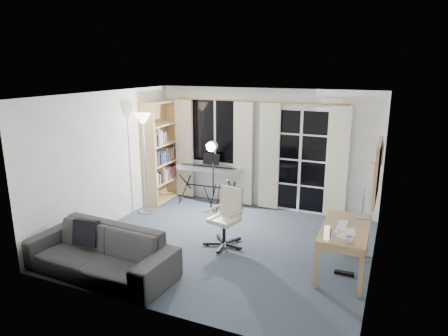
% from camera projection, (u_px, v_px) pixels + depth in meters
% --- Properties ---
extents(floor, '(4.50, 4.00, 0.02)m').
position_uv_depth(floor, '(224.00, 245.00, 6.50)').
color(floor, '#3B4755').
rests_on(floor, ground).
extents(window, '(1.20, 0.08, 1.40)m').
position_uv_depth(window, '(216.00, 131.00, 8.28)').
color(window, white).
rests_on(window, floor).
extents(french_door, '(1.32, 0.09, 2.11)m').
position_uv_depth(french_door, '(300.00, 161.00, 7.70)').
color(french_door, white).
rests_on(french_door, floor).
extents(curtains, '(3.60, 0.07, 2.13)m').
position_uv_depth(curtains, '(255.00, 155.00, 7.95)').
color(curtains, gold).
rests_on(curtains, floor).
extents(bookshelf, '(0.36, 0.99, 2.13)m').
position_uv_depth(bookshelf, '(159.00, 154.00, 8.37)').
color(bookshelf, tan).
rests_on(bookshelf, floor).
extents(torchiere_lamp, '(0.32, 0.32, 1.96)m').
position_uv_depth(torchiere_lamp, '(143.00, 134.00, 7.50)').
color(torchiere_lamp, '#B2B2B7').
rests_on(torchiere_lamp, floor).
extents(keyboard_piano, '(1.37, 0.69, 0.98)m').
position_uv_depth(keyboard_piano, '(209.00, 169.00, 8.23)').
color(keyboard_piano, black).
rests_on(keyboard_piano, floor).
extents(studio_light, '(0.26, 0.29, 1.47)m').
position_uv_depth(studio_light, '(212.00, 155.00, 7.58)').
color(studio_light, black).
rests_on(studio_light, floor).
extents(office_chair, '(0.65, 0.65, 0.94)m').
position_uv_depth(office_chair, '(228.00, 211.00, 6.39)').
color(office_chair, black).
rests_on(office_chair, floor).
extents(desk, '(0.64, 1.25, 0.67)m').
position_uv_depth(desk, '(345.00, 233.00, 5.51)').
color(desk, '#A07552').
rests_on(desk, floor).
extents(monitor, '(0.16, 0.48, 0.42)m').
position_uv_depth(monitor, '(365.00, 202.00, 5.75)').
color(monitor, silver).
rests_on(monitor, desk).
extents(desk_clutter, '(0.39, 0.76, 0.84)m').
position_uv_depth(desk_clutter, '(338.00, 242.00, 5.35)').
color(desk_clutter, white).
rests_on(desk_clutter, desk).
extents(mug, '(0.11, 0.09, 0.11)m').
position_uv_depth(mug, '(349.00, 239.00, 4.99)').
color(mug, silver).
rests_on(mug, desk).
extents(wall_mirror, '(0.04, 0.94, 0.74)m').
position_uv_depth(wall_mirror, '(377.00, 171.00, 4.94)').
color(wall_mirror, tan).
rests_on(wall_mirror, floor).
extents(framed_print, '(0.03, 0.42, 0.32)m').
position_uv_depth(framed_print, '(382.00, 153.00, 5.72)').
color(framed_print, tan).
rests_on(framed_print, floor).
extents(wall_shelf, '(0.16, 0.30, 0.18)m').
position_uv_depth(wall_shelf, '(377.00, 159.00, 6.24)').
color(wall_shelf, tan).
rests_on(wall_shelf, floor).
extents(sofa, '(2.23, 0.76, 0.86)m').
position_uv_depth(sofa, '(98.00, 245.00, 5.49)').
color(sofa, '#2A2A2D').
rests_on(sofa, floor).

